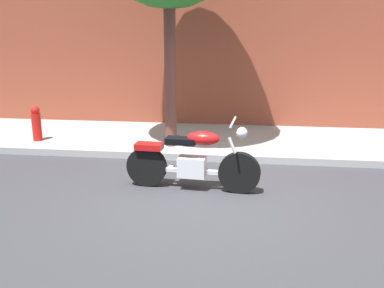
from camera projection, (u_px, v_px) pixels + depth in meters
ground_plane at (203, 195)px, 6.60m from camera, size 60.00×60.00×0.00m
sidewalk at (216, 141)px, 9.51m from camera, size 19.14×2.76×0.14m
motorcycle at (192, 161)px, 6.72m from camera, size 2.18×0.70×1.16m
fire_hydrant at (37, 126)px, 9.17m from camera, size 0.20×0.20×0.91m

